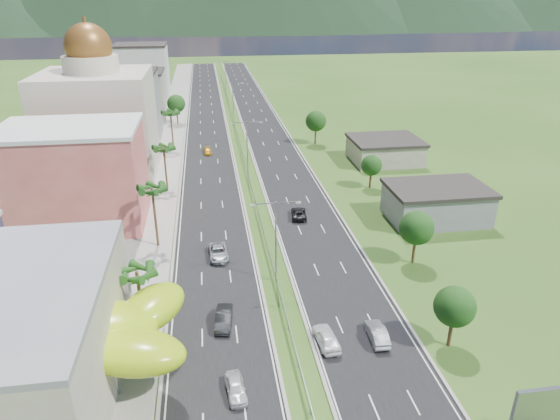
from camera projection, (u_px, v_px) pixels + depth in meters
name	position (u px, v px, depth m)	size (l,w,h in m)	color
ground	(289.00, 330.00, 54.22)	(500.00, 500.00, 0.00)	#2D5119
road_left	(207.00, 127.00, 134.69)	(11.00, 260.00, 0.04)	black
road_right	(262.00, 125.00, 136.71)	(11.00, 260.00, 0.04)	black
sidewalk_left	(171.00, 128.00, 133.40)	(7.00, 260.00, 0.12)	gray
median_guardrail	(240.00, 142.00, 119.15)	(0.10, 216.06, 0.76)	gray
streetlight_median_b	(276.00, 234.00, 60.56)	(6.04, 0.25, 11.00)	gray
streetlight_median_c	(247.00, 143.00, 96.78)	(6.04, 0.25, 11.00)	gray
streetlight_median_d	(233.00, 98.00, 137.52)	(6.04, 0.25, 11.00)	gray
streetlight_median_e	(225.00, 73.00, 178.26)	(6.04, 0.25, 11.00)	gray
lime_canopy	(82.00, 332.00, 45.90)	(18.00, 15.00, 7.40)	#9CC112
pink_shophouse	(75.00, 178.00, 76.41)	(20.00, 15.00, 15.00)	#C95452
domed_building	(99.00, 118.00, 95.68)	(20.00, 20.00, 28.70)	beige
midrise_grey	(124.00, 108.00, 119.80)	(16.00, 15.00, 16.00)	slate
midrise_beige	(135.00, 97.00, 140.32)	(16.00, 15.00, 13.00)	gray
midrise_white	(143.00, 75.00, 160.14)	(16.00, 15.00, 18.00)	silver
billboard	(544.00, 406.00, 38.43)	(5.20, 0.35, 6.20)	gray
shed_near	(436.00, 205.00, 79.62)	(15.00, 10.00, 5.00)	slate
shed_far	(385.00, 151.00, 107.17)	(14.00, 12.00, 4.40)	gray
palm_tree_b	(137.00, 275.00, 51.11)	(3.60, 3.60, 8.10)	#47301C
palm_tree_c	(152.00, 191.00, 68.64)	(3.60, 3.60, 9.60)	#47301C
palm_tree_d	(164.00, 150.00, 89.84)	(3.60, 3.60, 8.60)	#47301C
palm_tree_e	(171.00, 114.00, 112.17)	(3.60, 3.60, 9.40)	#47301C
leafy_tree_lfar	(176.00, 104.00, 135.90)	(4.90, 4.90, 8.05)	#47301C
leafy_tree_ra	(455.00, 307.00, 49.93)	(4.20, 4.20, 6.90)	#47301C
leafy_tree_rb	(417.00, 228.00, 65.56)	(4.55, 4.55, 7.47)	#47301C
leafy_tree_rc	(371.00, 165.00, 91.64)	(3.85, 3.85, 6.33)	#47301C
leafy_tree_rd	(316.00, 121.00, 117.78)	(4.90, 4.90, 8.05)	#47301C
mountain_ridge	(274.00, 30.00, 469.72)	(860.00, 140.00, 90.00)	black
car_white_near_left	(236.00, 388.00, 45.22)	(1.69, 4.20, 1.43)	silver
car_dark_left	(224.00, 318.00, 54.72)	(1.69, 4.85, 1.60)	black
car_silver_mid_left	(218.00, 252.00, 68.62)	(2.49, 5.41, 1.50)	#97999E
car_yellow_far_left	(208.00, 151.00, 112.59)	(1.72, 4.24, 1.23)	#C58B17
car_white_near_right	(327.00, 337.00, 51.63)	(1.97, 4.90, 1.67)	white
car_silver_right	(377.00, 333.00, 52.37)	(1.66, 4.76, 1.57)	#96999C
car_dark_far_right	(299.00, 213.00, 80.85)	(2.33, 5.06, 1.41)	black
motorcycle	(177.00, 285.00, 61.26)	(0.60, 1.98, 1.27)	black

